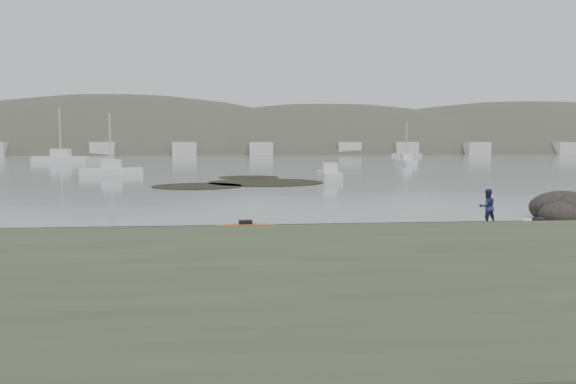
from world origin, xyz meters
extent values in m
plane|color=tan|center=(0.00, 0.00, 0.00)|extent=(600.00, 600.00, 0.00)
plane|color=brown|center=(0.00, -0.30, 0.00)|extent=(60.00, 60.00, 0.00)
plane|color=slate|center=(0.00, 300.00, 0.01)|extent=(1200.00, 1200.00, 0.00)
cube|color=#475138|center=(0.00, -17.50, 1.00)|extent=(60.00, 8.00, 2.00)
ellipsoid|color=white|center=(10.78, -2.20, 0.17)|extent=(1.24, 3.61, 0.34)
ellipsoid|color=yellow|center=(-8.00, -7.45, 0.17)|extent=(1.03, 3.30, 0.34)
ellipsoid|color=yellow|center=(3.60, -3.24, 0.17)|extent=(1.60, 3.13, 0.34)
ellipsoid|color=orange|center=(-0.47, -4.91, 0.17)|extent=(1.59, 3.37, 0.34)
ellipsoid|color=yellow|center=(1.78, -4.18, 0.17)|extent=(1.05, 3.08, 0.34)
ellipsoid|color=yellow|center=(-9.55, -6.78, 0.17)|extent=(2.10, 2.86, 0.34)
ellipsoid|color=#EA4014|center=(-1.97, -1.62, 0.17)|extent=(2.98, 0.85, 0.34)
ellipsoid|color=#63B925|center=(-4.38, -3.81, 0.17)|extent=(1.42, 3.95, 0.34)
imported|color=#1B224E|center=(9.02, -0.89, 0.82)|extent=(0.84, 0.68, 1.63)
ellipsoid|color=black|center=(13.70, 0.71, 0.25)|extent=(3.35, 2.60, 1.67)
ellipsoid|color=black|center=(12.70, -0.59, 0.17)|extent=(1.86, 1.67, 1.12)
cylinder|color=black|center=(-5.47, 22.94, 0.03)|extent=(7.73, 7.73, 0.04)
cylinder|color=black|center=(0.63, 26.95, 0.03)|extent=(10.90, 10.90, 0.04)
cylinder|color=black|center=(-0.72, 34.90, 0.03)|extent=(6.44, 6.44, 0.04)
cube|color=silver|center=(-16.21, 40.26, 0.48)|extent=(7.15, 4.00, 0.96)
cube|color=silver|center=(7.36, 31.10, 0.45)|extent=(1.99, 6.44, 0.89)
cube|color=silver|center=(26.85, 67.17, 0.49)|extent=(2.29, 7.13, 0.99)
cube|color=silver|center=(-34.00, 82.51, 0.70)|extent=(10.13, 3.33, 1.40)
cube|color=silver|center=(43.43, 118.58, 0.53)|extent=(7.43, 6.05, 1.06)
ellipsoid|color=#384235|center=(-45.00, 195.00, -18.00)|extent=(220.00, 120.00, 80.00)
ellipsoid|color=#384235|center=(35.00, 190.00, -15.30)|extent=(200.00, 110.00, 68.00)
ellipsoid|color=#384235|center=(120.00, 200.00, -17.10)|extent=(230.00, 130.00, 76.00)
cube|color=beige|center=(-66.00, 145.00, 2.00)|extent=(7.00, 5.00, 4.00)
cube|color=beige|center=(-42.00, 145.00, 2.00)|extent=(7.00, 5.00, 4.00)
cube|color=beige|center=(-18.00, 145.00, 2.00)|extent=(7.00, 5.00, 4.00)
cube|color=beige|center=(6.00, 145.00, 2.00)|extent=(7.00, 5.00, 4.00)
cube|color=beige|center=(30.00, 145.00, 2.00)|extent=(7.00, 5.00, 4.00)
cube|color=beige|center=(54.00, 145.00, 2.00)|extent=(7.00, 5.00, 4.00)
cube|color=beige|center=(78.00, 145.00, 2.00)|extent=(7.00, 5.00, 4.00)
cube|color=beige|center=(102.00, 145.00, 2.00)|extent=(7.00, 5.00, 4.00)
camera|label=1|loc=(-2.54, -25.19, 3.72)|focal=35.00mm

